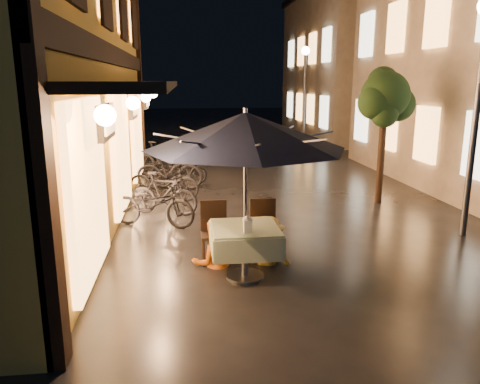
{
  "coord_description": "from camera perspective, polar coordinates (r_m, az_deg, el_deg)",
  "views": [
    {
      "loc": [
        -2.16,
        -5.79,
        2.81
      ],
      "look_at": [
        -1.31,
        1.16,
        1.15
      ],
      "focal_mm": 35.0,
      "sensor_mm": 36.0,
      "label": 1
    }
  ],
  "objects": [
    {
      "name": "ground",
      "position": [
        6.79,
        12.55,
        -11.47
      ],
      "size": [
        90.0,
        90.0,
        0.0
      ],
      "primitive_type": "plane",
      "color": "black",
      "rests_on": "ground"
    },
    {
      "name": "east_building_far",
      "position": [
        25.68,
        15.66,
        14.77
      ],
      "size": [
        7.3,
        10.3,
        7.3
      ],
      "color": "#BCAB92",
      "rests_on": "ground"
    },
    {
      "name": "street_tree",
      "position": [
        11.27,
        17.31,
        10.77
      ],
      "size": [
        1.43,
        1.2,
        3.15
      ],
      "color": "black",
      "rests_on": "ground"
    },
    {
      "name": "streetlamp_far",
      "position": [
        20.45,
        7.89,
        13.53
      ],
      "size": [
        0.36,
        0.36,
        4.23
      ],
      "color": "#59595E",
      "rests_on": "ground"
    },
    {
      "name": "cafe_table",
      "position": [
        6.78,
        0.62,
        -5.8
      ],
      "size": [
        0.99,
        0.99,
        0.78
      ],
      "color": "#59595E",
      "rests_on": "ground"
    },
    {
      "name": "patio_umbrella",
      "position": [
        6.44,
        0.65,
        7.44
      ],
      "size": [
        2.85,
        2.85,
        2.46
      ],
      "color": "#59595E",
      "rests_on": "ground"
    },
    {
      "name": "cafe_chair_left",
      "position": [
        7.46,
        -3.19,
        -4.43
      ],
      "size": [
        0.42,
        0.42,
        0.97
      ],
      "color": "black",
      "rests_on": "ground"
    },
    {
      "name": "cafe_chair_right",
      "position": [
        7.55,
        2.9,
        -4.2
      ],
      "size": [
        0.42,
        0.42,
        0.97
      ],
      "color": "black",
      "rests_on": "ground"
    },
    {
      "name": "table_lantern",
      "position": [
        6.44,
        0.92,
        -3.76
      ],
      "size": [
        0.16,
        0.16,
        0.25
      ],
      "color": "white",
      "rests_on": "cafe_table"
    },
    {
      "name": "person_orange",
      "position": [
        7.25,
        -3.34,
        -3.53
      ],
      "size": [
        0.78,
        0.66,
        1.42
      ],
      "primitive_type": "imported",
      "rotation": [
        0.0,
        0.0,
        3.34
      ],
      "color": "#CF5E0C",
      "rests_on": "ground"
    },
    {
      "name": "person_yellow",
      "position": [
        7.32,
        3.38,
        -3.17
      ],
      "size": [
        1.04,
        0.72,
        1.47
      ],
      "primitive_type": "imported",
      "rotation": [
        0.0,
        0.0,
        2.95
      ],
      "color": "gold",
      "rests_on": "ground"
    },
    {
      "name": "bicycle_0",
      "position": [
        9.36,
        -10.55,
        -1.46
      ],
      "size": [
        1.83,
        1.19,
        0.91
      ],
      "primitive_type": "imported",
      "rotation": [
        0.0,
        0.0,
        1.2
      ],
      "color": "black",
      "rests_on": "ground"
    },
    {
      "name": "bicycle_1",
      "position": [
        10.16,
        -9.3,
        -0.23
      ],
      "size": [
        1.58,
        0.93,
        0.91
      ],
      "primitive_type": "imported",
      "rotation": [
        0.0,
        0.0,
        1.22
      ],
      "color": "black",
      "rests_on": "ground"
    },
    {
      "name": "bicycle_2",
      "position": [
        11.46,
        -9.33,
        1.37
      ],
      "size": [
        1.88,
        1.11,
        0.93
      ],
      "primitive_type": "imported",
      "rotation": [
        0.0,
        0.0,
        1.27
      ],
      "color": "black",
      "rests_on": "ground"
    },
    {
      "name": "bicycle_3",
      "position": [
        12.48,
        -8.61,
        2.65
      ],
      "size": [
        1.8,
        0.7,
        1.05
      ],
      "primitive_type": "imported",
      "rotation": [
        0.0,
        0.0,
        1.45
      ],
      "color": "black",
      "rests_on": "ground"
    },
    {
      "name": "bicycle_4",
      "position": [
        12.86,
        -7.22,
        2.48
      ],
      "size": [
        1.65,
        1.11,
        0.82
      ],
      "primitive_type": "imported",
      "rotation": [
        0.0,
        0.0,
        1.97
      ],
      "color": "black",
      "rests_on": "ground"
    },
    {
      "name": "bicycle_5",
      "position": [
        14.55,
        -9.56,
        4.1
      ],
      "size": [
        1.76,
        0.61,
        1.04
      ],
      "primitive_type": "imported",
      "rotation": [
        0.0,
        0.0,
        1.5
      ],
      "color": "black",
      "rests_on": "ground"
    }
  ]
}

